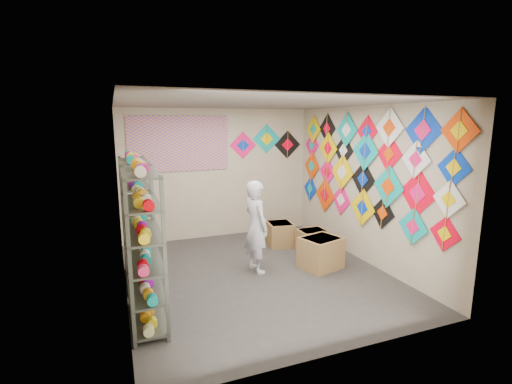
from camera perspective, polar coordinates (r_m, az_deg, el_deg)
name	(u,v)px	position (r m, az deg, el deg)	size (l,w,h in m)	color
ground	(257,274)	(6.15, 0.14, -12.55)	(4.50, 4.50, 0.00)	#322F2C
room_walls	(257,174)	(5.70, 0.15, 2.81)	(4.50, 4.50, 4.50)	#B7A78C
shelf_rack_front	(144,248)	(4.66, -16.88, -8.29)	(0.40, 1.10, 1.90)	#4C5147
shelf_rack_back	(137,221)	(5.91, -17.87, -4.32)	(0.40, 1.10, 1.90)	#4C5147
string_spools	(139,226)	(5.26, -17.49, -5.08)	(0.12, 2.36, 0.12)	#FB2F69
kite_wall_display	(362,167)	(6.70, 16.03, 3.69)	(0.06, 4.25, 2.06)	#EC001D
back_wall_kites	(267,143)	(8.15, 1.70, 7.57)	(1.66, 0.02, 0.77)	#FA0E66
poster	(179,144)	(7.61, -11.74, 7.29)	(2.00, 0.01, 1.10)	#654EA9
shopkeeper	(256,227)	(6.04, 0.01, -5.34)	(0.45, 0.61, 1.52)	silver
carton_a	(321,253)	(6.41, 9.94, -9.20)	(0.63, 0.53, 0.53)	brown
carton_b	(312,241)	(7.15, 8.64, -7.45)	(0.52, 0.43, 0.43)	brown
carton_c	(280,234)	(7.44, 3.69, -6.46)	(0.48, 0.53, 0.46)	brown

